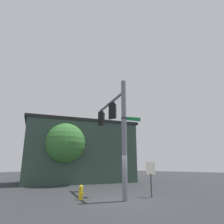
% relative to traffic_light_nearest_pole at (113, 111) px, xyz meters
% --- Properties ---
extents(ground_plane, '(80.00, 80.00, 0.00)m').
position_rel_traffic_light_nearest_pole_xyz_m(ground_plane, '(1.51, -1.15, -5.68)').
color(ground_plane, '#2D3033').
extents(signal_pole, '(0.31, 0.31, 7.24)m').
position_rel_traffic_light_nearest_pole_xyz_m(signal_pole, '(1.51, -1.15, -2.06)').
color(signal_pole, slate).
rests_on(signal_pole, ground).
extents(mast_arm, '(4.14, 3.16, 0.20)m').
position_rel_traffic_light_nearest_pole_xyz_m(mast_arm, '(-0.50, 0.35, 0.80)').
color(mast_arm, slate).
extents(traffic_light_nearest_pole, '(0.54, 0.49, 1.31)m').
position_rel_traffic_light_nearest_pole_xyz_m(traffic_light_nearest_pole, '(0.00, 0.00, 0.00)').
color(traffic_light_nearest_pole, black).
extents(traffic_light_mid_inner, '(0.54, 0.49, 1.31)m').
position_rel_traffic_light_nearest_pole_xyz_m(traffic_light_mid_inner, '(-2.13, 1.59, 0.00)').
color(traffic_light_mid_inner, black).
extents(street_name_sign, '(0.88, 1.11, 0.22)m').
position_rel_traffic_light_nearest_pole_xyz_m(street_name_sign, '(1.67, -0.93, -0.91)').
color(street_name_sign, '#147238').
extents(storefront_building, '(11.53, 13.06, 6.66)m').
position_rel_traffic_light_nearest_pole_xyz_m(storefront_building, '(-8.01, 5.59, -2.34)').
color(storefront_building, '#33473D').
rests_on(storefront_building, ground).
extents(tree_by_storefront, '(4.06, 4.06, 6.01)m').
position_rel_traffic_light_nearest_pole_xyz_m(tree_by_storefront, '(-7.42, 2.62, -1.71)').
color(tree_by_storefront, '#4C3823').
rests_on(tree_by_storefront, ground).
extents(fire_hydrant, '(0.35, 0.24, 0.82)m').
position_rel_traffic_light_nearest_pole_xyz_m(fire_hydrant, '(-0.87, -2.18, -5.27)').
color(fire_hydrant, yellow).
rests_on(fire_hydrant, ground).
extents(historical_marker, '(0.60, 0.08, 2.13)m').
position_rel_traffic_light_nearest_pole_xyz_m(historical_marker, '(2.29, 0.85, -4.28)').
color(historical_marker, '#333333').
rests_on(historical_marker, ground).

